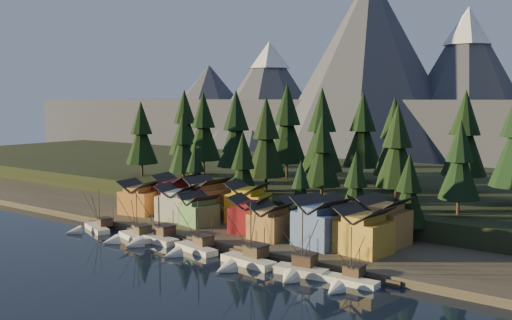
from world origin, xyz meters
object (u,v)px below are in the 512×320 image
Objects in this scene: boat_5 at (298,262)px; house_back_1 at (207,196)px; boat_6 at (346,275)px; house_front_0 at (140,196)px; house_back_0 at (175,192)px; boat_3 at (191,243)px; boat_4 at (243,254)px; boat_0 at (92,223)px; boat_2 at (152,232)px; house_front_1 at (177,201)px; boat_1 at (129,231)px.

house_back_1 is at bearing 143.86° from boat_5.
house_front_0 is at bearing 166.09° from boat_6.
house_back_0 is at bearing 159.04° from boat_6.
house_back_1 is at bearing 135.89° from boat_3.
boat_5 is at bearing 11.86° from boat_4.
house_back_1 is at bearing 154.41° from boat_6.
boat_0 is at bearing -114.85° from house_back_0.
house_back_0 is (5.65, 6.80, 0.66)m from house_front_0.
house_back_0 reaches higher than house_front_0.
boat_5 is 1.20× the size of house_back_0.
boat_6 is (46.08, -0.51, -0.46)m from boat_2.
boat_0 is 1.12× the size of house_front_1.
house_front_1 is (11.51, 16.04, 4.00)m from boat_0.
house_back_0 is at bearing -169.72° from house_back_1.
boat_4 is at bearing 19.51° from boat_0.
boat_4 is (45.01, -1.02, 0.48)m from boat_0.
boat_4 is 1.33× the size of house_back_1.
boat_0 is 0.87× the size of boat_2.
boat_4 reaches higher than house_back_1.
boat_5 is at bearing 11.25° from boat_3.
boat_4 is at bearing -41.41° from house_front_1.
house_front_1 reaches higher than boat_6.
boat_1 is 1.01× the size of boat_6.
house_back_1 reaches higher than boat_6.
boat_5 is 47.58m from house_back_1.
boat_5 is 47.57m from house_front_1.
boat_4 is (25.90, -1.80, 0.04)m from boat_2.
boat_0 is 1.04× the size of house_back_0.
boat_0 is at bearing -168.65° from boat_3.
boat_6 is at bearing -4.78° from boat_5.
boat_2 is 1.00× the size of boat_5.
house_front_0 is (-31.94, 15.49, 3.89)m from boat_3.
boat_6 is (51.56, 0.91, -0.19)m from boat_1.
house_front_0 is at bearing 149.33° from boat_1.
house_front_0 is (-45.97, 16.52, 3.55)m from boat_4.
boat_2 is at bearing -172.37° from boat_3.
house_front_0 is at bearing 151.97° from boat_2.
house_back_1 is at bearing 147.76° from boat_4.
boat_3 is 1.22× the size of house_front_0.
house_back_1 reaches higher than boat_1.
boat_1 is 0.88× the size of boat_4.
boat_1 is at bearing -179.93° from boat_6.
boat_6 is 56.09m from house_front_1.
boat_2 is 1.31× the size of house_back_1.
boat_4 is 1.32× the size of house_front_0.
boat_4 reaches higher than house_front_1.
boat_5 is (11.16, 1.00, 0.19)m from boat_4.
boat_2 is at bearing 172.14° from boat_5.
house_front_0 reaches higher than boat_6.
boat_3 is (11.87, -0.77, -0.31)m from boat_2.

